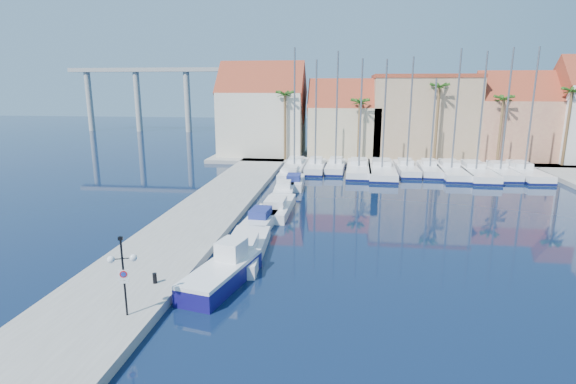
{
  "coord_description": "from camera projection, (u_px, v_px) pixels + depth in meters",
  "views": [
    {
      "loc": [
        2.25,
        -19.05,
        10.46
      ],
      "look_at": [
        -1.76,
        12.15,
        3.0
      ],
      "focal_mm": 28.0,
      "sensor_mm": 36.0,
      "label": 1
    }
  ],
  "objects": [
    {
      "name": "sailboat_0",
      "position": [
        295.0,
        166.0,
        56.22
      ],
      "size": [
        2.55,
        9.42,
        14.85
      ],
      "rotation": [
        0.0,
        0.0,
        0.01
      ],
      "color": "white",
      "rests_on": "ground"
    },
    {
      "name": "sailboat_1",
      "position": [
        315.0,
        166.0,
        56.3
      ],
      "size": [
        2.31,
        8.54,
        13.48
      ],
      "rotation": [
        0.0,
        0.0,
        -0.01
      ],
      "color": "white",
      "rests_on": "ground"
    },
    {
      "name": "building_3",
      "position": [
        512.0,
        120.0,
        61.98
      ],
      "size": [
        10.3,
        8.0,
        12.0
      ],
      "color": "#BC755F",
      "rests_on": "shore_north"
    },
    {
      "name": "sailboat_7",
      "position": [
        450.0,
        170.0,
        53.85
      ],
      "size": [
        3.12,
        11.06,
        14.55
      ],
      "rotation": [
        0.0,
        0.0,
        -0.02
      ],
      "color": "white",
      "rests_on": "ground"
    },
    {
      "name": "building_2",
      "position": [
        422.0,
        116.0,
        64.34
      ],
      "size": [
        14.2,
        10.2,
        11.5
      ],
      "color": "tan",
      "rests_on": "shore_north"
    },
    {
      "name": "motorboat_west_0",
      "position": [
        244.0,
        248.0,
        28.15
      ],
      "size": [
        2.75,
        7.54,
        1.4
      ],
      "rotation": [
        0.0,
        0.0,
        0.05
      ],
      "color": "white",
      "rests_on": "ground"
    },
    {
      "name": "ground",
      "position": [
        292.0,
        314.0,
        21.07
      ],
      "size": [
        260.0,
        260.0,
        0.0
      ],
      "primitive_type": "plane",
      "color": "#081732",
      "rests_on": "ground"
    },
    {
      "name": "palm_3",
      "position": [
        504.0,
        101.0,
        56.89
      ],
      "size": [
        2.6,
        2.6,
        9.65
      ],
      "color": "brown",
      "rests_on": "shore_north"
    },
    {
      "name": "sailboat_8",
      "position": [
        474.0,
        171.0,
        53.15
      ],
      "size": [
        3.14,
        11.5,
        14.21
      ],
      "rotation": [
        0.0,
        0.0,
        -0.01
      ],
      "color": "white",
      "rests_on": "ground"
    },
    {
      "name": "sailboat_3",
      "position": [
        359.0,
        168.0,
        55.01
      ],
      "size": [
        3.16,
        11.0,
        13.51
      ],
      "rotation": [
        0.0,
        0.0,
        -0.03
      ],
      "color": "white",
      "rests_on": "ground"
    },
    {
      "name": "motorboat_west_2",
      "position": [
        277.0,
        207.0,
        37.78
      ],
      "size": [
        2.37,
        7.17,
        1.4
      ],
      "rotation": [
        0.0,
        0.0,
        -0.01
      ],
      "color": "white",
      "rests_on": "ground"
    },
    {
      "name": "viaduct",
      "position": [
        165.0,
        87.0,
        102.69
      ],
      "size": [
        48.0,
        2.2,
        14.45
      ],
      "color": "#9E9E99",
      "rests_on": "ground"
    },
    {
      "name": "sailboat_2",
      "position": [
        336.0,
        166.0,
        56.37
      ],
      "size": [
        2.54,
        8.39,
        14.46
      ],
      "rotation": [
        0.0,
        0.0,
        -0.04
      ],
      "color": "white",
      "rests_on": "ground"
    },
    {
      "name": "building_1",
      "position": [
        344.0,
        122.0,
        64.96
      ],
      "size": [
        10.3,
        8.0,
        11.0
      ],
      "color": "#C2B089",
      "rests_on": "shore_north"
    },
    {
      "name": "sailboat_10",
      "position": [
        522.0,
        171.0,
        53.0
      ],
      "size": [
        3.32,
        11.01,
        14.67
      ],
      "rotation": [
        0.0,
        0.0,
        0.04
      ],
      "color": "white",
      "rests_on": "ground"
    },
    {
      "name": "bollard",
      "position": [
        155.0,
        278.0,
        23.18
      ],
      "size": [
        0.22,
        0.22,
        0.54
      ],
      "primitive_type": "cylinder",
      "color": "black",
      "rests_on": "quay_west"
    },
    {
      "name": "motorboat_west_1",
      "position": [
        262.0,
        218.0,
        34.66
      ],
      "size": [
        2.33,
        6.18,
        1.4
      ],
      "rotation": [
        0.0,
        0.0,
        -0.07
      ],
      "color": "white",
      "rests_on": "ground"
    },
    {
      "name": "motorboat_west_5",
      "position": [
        292.0,
        173.0,
        52.79
      ],
      "size": [
        2.53,
        7.5,
        1.4
      ],
      "rotation": [
        0.0,
        0.0,
        -0.02
      ],
      "color": "white",
      "rests_on": "ground"
    },
    {
      "name": "palm_4",
      "position": [
        572.0,
        93.0,
        55.68
      ],
      "size": [
        2.6,
        2.6,
        10.65
      ],
      "color": "brown",
      "rests_on": "shore_north"
    },
    {
      "name": "palm_1",
      "position": [
        360.0,
        104.0,
        59.23
      ],
      "size": [
        2.6,
        2.6,
        9.15
      ],
      "color": "brown",
      "rests_on": "shore_north"
    },
    {
      "name": "quay_west",
      "position": [
        199.0,
        219.0,
        35.16
      ],
      "size": [
        6.0,
        77.0,
        0.5
      ],
      "primitive_type": "cube",
      "color": "gray",
      "rests_on": "ground"
    },
    {
      "name": "motorboat_west_6",
      "position": [
        298.0,
        164.0,
        58.75
      ],
      "size": [
        2.38,
        7.4,
        1.4
      ],
      "rotation": [
        0.0,
        0.0,
        -0.0
      ],
      "color": "white",
      "rests_on": "ground"
    },
    {
      "name": "shore_north",
      "position": [
        398.0,
        157.0,
        66.1
      ],
      "size": [
        54.0,
        16.0,
        0.5
      ],
      "primitive_type": "cube",
      "color": "gray",
      "rests_on": "ground"
    },
    {
      "name": "palm_0",
      "position": [
        285.0,
        96.0,
        60.26
      ],
      "size": [
        2.6,
        2.6,
        10.15
      ],
      "color": "brown",
      "rests_on": "shore_north"
    },
    {
      "name": "sailboat_6",
      "position": [
        429.0,
        169.0,
        54.68
      ],
      "size": [
        2.71,
        8.82,
        11.29
      ],
      "rotation": [
        0.0,
        0.0,
        -0.05
      ],
      "color": "white",
      "rests_on": "ground"
    },
    {
      "name": "lamp_post",
      "position": [
        123.0,
        264.0,
        19.44
      ],
      "size": [
        1.2,
        0.65,
        3.7
      ],
      "rotation": [
        0.0,
        0.0,
        0.35
      ],
      "color": "black",
      "rests_on": "quay_west"
    },
    {
      "name": "sailboat_9",
      "position": [
        499.0,
        171.0,
        53.03
      ],
      "size": [
        2.66,
        9.13,
        14.61
      ],
      "rotation": [
        0.0,
        0.0,
        0.03
      ],
      "color": "white",
      "rests_on": "ground"
    },
    {
      "name": "motorboat_west_4",
      "position": [
        294.0,
        182.0,
        47.79
      ],
      "size": [
        2.14,
        6.17,
        1.4
      ],
      "rotation": [
        0.0,
        0.0,
        0.03
      ],
      "color": "white",
      "rests_on": "ground"
    },
    {
      "name": "sailboat_5",
      "position": [
        406.0,
        168.0,
        55.08
      ],
      "size": [
        2.47,
        8.89,
        13.75
      ],
      "rotation": [
        0.0,
        0.0,
        0.01
      ],
      "color": "white",
      "rests_on": "ground"
    },
    {
      "name": "building_0",
      "position": [
        263.0,
        113.0,
        66.17
      ],
      "size": [
        12.3,
        9.0,
        13.5
      ],
      "color": "beige",
      "rests_on": "shore_north"
    },
    {
      "name": "sailboat_4",
      "position": [
        382.0,
        169.0,
        54.4
      ],
      "size": [
        3.5,
        12.08,
        13.43
      ],
      "rotation": [
        0.0,
        0.0,
        -0.03
      ],
      "color": "white",
      "rests_on": "ground"
    },
    {
      "name": "motorboat_west_3",
      "position": [
        284.0,
        189.0,
        44.27
      ],
      "size": [
        2.21,
        5.81,
        1.4
      ],
      "rotation": [
        0.0,
        0.0,
        0.07
      ],
      "color": "white",
      "rests_on": "ground"
    },
    {
      "name": "palm_2",
      "position": [
        439.0,
        89.0,
        57.56
      ],
      "size": [
        2.6,
        2.6,
        11.15
      ],
      "color": "brown",
      "rests_on": "shore_north"
    },
    {
      "name": "fishing_boat",
      "position": [
        223.0,
        272.0,
        24.15
      ],
      "size": [
        3.35,
        6.41,
        2.14
      ],
      "rotation": [
        0.0,
        0.0,
        -0.23
      ],
      "color": "#140F5C",
      "rests_on": "ground"
    }
  ]
}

